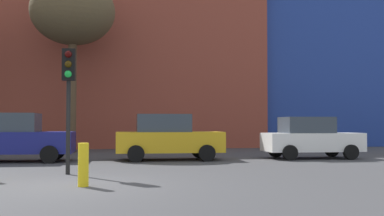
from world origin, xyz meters
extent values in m
plane|color=#38383A|center=(0.00, 0.00, 0.00)|extent=(200.00, 200.00, 0.00)
cube|color=brown|center=(-0.04, 21.57, 5.29)|extent=(19.69, 11.00, 10.57)
cube|color=navy|center=(14.17, 21.57, 5.46)|extent=(8.73, 9.90, 10.92)
cube|color=navy|center=(-2.83, 7.34, 0.73)|extent=(4.24, 1.82, 0.81)
cube|color=#333D47|center=(-3.09, 7.34, 1.48)|extent=(2.12, 1.62, 0.71)
cylinder|color=black|center=(-1.47, 8.27, 0.32)|extent=(0.65, 0.22, 0.65)
cylinder|color=black|center=(-1.47, 6.42, 0.32)|extent=(0.65, 0.22, 0.65)
cube|color=gold|center=(3.00, 7.34, 0.72)|extent=(4.18, 1.79, 0.80)
cube|color=#333D47|center=(2.75, 7.34, 1.46)|extent=(2.09, 1.59, 0.70)
cylinder|color=black|center=(4.34, 8.26, 0.32)|extent=(0.64, 0.22, 0.64)
cylinder|color=black|center=(4.34, 6.43, 0.32)|extent=(0.64, 0.22, 0.64)
cylinder|color=black|center=(1.65, 8.26, 0.32)|extent=(0.64, 0.22, 0.64)
cylinder|color=black|center=(1.65, 6.43, 0.32)|extent=(0.64, 0.22, 0.64)
cube|color=white|center=(8.94, 7.34, 0.68)|extent=(3.96, 1.70, 0.75)
cube|color=#333D47|center=(8.70, 7.34, 1.39)|extent=(1.98, 1.51, 0.66)
cylinder|color=black|center=(10.21, 8.21, 0.30)|extent=(0.60, 0.21, 0.60)
cylinder|color=black|center=(10.21, 6.48, 0.30)|extent=(0.60, 0.21, 0.60)
cylinder|color=black|center=(7.66, 8.21, 0.30)|extent=(0.60, 0.21, 0.60)
cylinder|color=black|center=(7.66, 6.48, 0.30)|extent=(0.60, 0.21, 0.60)
cylinder|color=black|center=(-0.36, 2.44, 1.33)|extent=(0.12, 0.12, 2.65)
cube|color=black|center=(-0.36, 2.44, 3.10)|extent=(0.36, 0.24, 0.90)
sphere|color=#3C0605|center=(-0.36, 2.30, 3.38)|extent=(0.20, 0.20, 0.20)
sphere|color=#3C2905|center=(-0.36, 2.30, 3.10)|extent=(0.20, 0.20, 0.20)
sphere|color=green|center=(-0.36, 2.30, 2.82)|extent=(0.20, 0.20, 0.20)
cylinder|color=brown|center=(-1.43, 13.37, 3.03)|extent=(0.44, 0.44, 6.05)
ellipsoid|color=brown|center=(-1.43, 13.37, 7.24)|extent=(4.32, 4.32, 3.46)
cylinder|color=yellow|center=(0.29, -0.26, 0.49)|extent=(0.24, 0.24, 0.99)
camera|label=1|loc=(1.19, -11.12, 1.41)|focal=43.68mm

